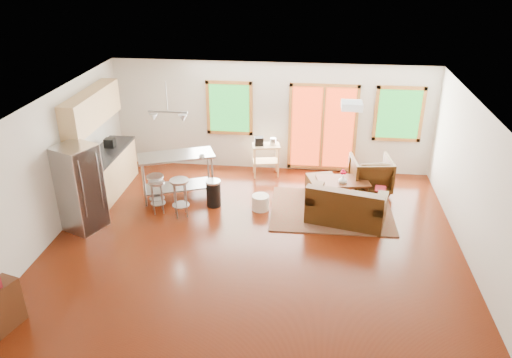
# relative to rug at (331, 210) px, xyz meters

# --- Properties ---
(floor) EXTENTS (7.50, 7.00, 0.02)m
(floor) POSITION_rel_rug_xyz_m (-1.43, -1.47, -0.02)
(floor) COLOR #3A1004
(floor) RESTS_ON ground
(ceiling) EXTENTS (7.50, 7.00, 0.02)m
(ceiling) POSITION_rel_rug_xyz_m (-1.43, -1.47, 2.60)
(ceiling) COLOR silver
(ceiling) RESTS_ON ground
(back_wall) EXTENTS (7.50, 0.02, 2.60)m
(back_wall) POSITION_rel_rug_xyz_m (-1.43, 2.04, 1.29)
(back_wall) COLOR beige
(back_wall) RESTS_ON ground
(left_wall) EXTENTS (0.02, 7.00, 2.60)m
(left_wall) POSITION_rel_rug_xyz_m (-5.19, -1.47, 1.29)
(left_wall) COLOR beige
(left_wall) RESTS_ON ground
(right_wall) EXTENTS (0.02, 7.00, 2.60)m
(right_wall) POSITION_rel_rug_xyz_m (2.33, -1.47, 1.29)
(right_wall) COLOR beige
(right_wall) RESTS_ON ground
(front_wall) EXTENTS (7.50, 0.02, 2.60)m
(front_wall) POSITION_rel_rug_xyz_m (-1.43, -4.98, 1.29)
(front_wall) COLOR beige
(front_wall) RESTS_ON ground
(window_left) EXTENTS (1.10, 0.05, 1.30)m
(window_left) POSITION_rel_rug_xyz_m (-2.43, 1.99, 1.49)
(window_left) COLOR #135018
(window_left) RESTS_ON back_wall
(french_doors) EXTENTS (1.60, 0.05, 2.10)m
(french_doors) POSITION_rel_rug_xyz_m (-0.23, 1.99, 1.09)
(french_doors) COLOR #A52B0F
(french_doors) RESTS_ON back_wall
(window_right) EXTENTS (1.10, 0.05, 1.30)m
(window_right) POSITION_rel_rug_xyz_m (1.47, 1.99, 1.49)
(window_right) COLOR #135018
(window_right) RESTS_ON back_wall
(rug) EXTENTS (2.52, 1.96, 0.02)m
(rug) POSITION_rel_rug_xyz_m (0.00, 0.00, 0.00)
(rug) COLOR #465732
(rug) RESTS_ON floor
(loveseat) EXTENTS (1.65, 1.17, 0.80)m
(loveseat) POSITION_rel_rug_xyz_m (0.26, -0.40, 0.30)
(loveseat) COLOR black
(loveseat) RESTS_ON floor
(coffee_table) EXTENTS (1.18, 0.83, 0.43)m
(coffee_table) POSITION_rel_rug_xyz_m (0.24, 0.59, 0.36)
(coffee_table) COLOR #3A1C0D
(coffee_table) RESTS_ON floor
(armchair) EXTENTS (0.95, 0.90, 0.87)m
(armchair) POSITION_rel_rug_xyz_m (0.86, 1.06, 0.42)
(armchair) COLOR black
(armchair) RESTS_ON floor
(ottoman) EXTENTS (0.75, 0.75, 0.40)m
(ottoman) POSITION_rel_rug_xyz_m (-0.20, 0.74, 0.19)
(ottoman) COLOR black
(ottoman) RESTS_ON floor
(pouf) EXTENTS (0.46, 0.46, 0.31)m
(pouf) POSITION_rel_rug_xyz_m (-1.46, -0.11, 0.14)
(pouf) COLOR beige
(pouf) RESTS_ON floor
(vase) EXTENTS (0.22, 0.22, 0.32)m
(vase) POSITION_rel_rug_xyz_m (0.22, 0.48, 0.50)
(vase) COLOR silver
(vase) RESTS_ON coffee_table
(book) EXTENTS (0.22, 0.06, 0.29)m
(book) POSITION_rel_rug_xyz_m (0.88, 0.32, 0.53)
(book) COLOR maroon
(book) RESTS_ON coffee_table
(cabinets) EXTENTS (0.64, 2.24, 2.30)m
(cabinets) POSITION_rel_rug_xyz_m (-4.92, 0.23, 0.92)
(cabinets) COLOR tan
(cabinets) RESTS_ON floor
(refrigerator) EXTENTS (0.88, 0.87, 1.69)m
(refrigerator) POSITION_rel_rug_xyz_m (-4.77, -1.20, 0.83)
(refrigerator) COLOR #B7BABC
(refrigerator) RESTS_ON floor
(island) EXTENTS (1.69, 1.18, 1.00)m
(island) POSITION_rel_rug_xyz_m (-3.29, 0.24, 0.67)
(island) COLOR #B7BABC
(island) RESTS_ON floor
(cup) EXTENTS (0.14, 0.13, 0.12)m
(cup) POSITION_rel_rug_xyz_m (-2.72, 0.18, 1.00)
(cup) COLOR silver
(cup) RESTS_ON island
(bar_stool_a) EXTENTS (0.43, 0.43, 0.73)m
(bar_stool_a) POSITION_rel_rug_xyz_m (-3.61, -0.28, 0.53)
(bar_stool_a) COLOR #B7BABC
(bar_stool_a) RESTS_ON floor
(bar_stool_b) EXTENTS (0.43, 0.43, 0.70)m
(bar_stool_b) POSITION_rel_rug_xyz_m (-3.53, -0.47, 0.51)
(bar_stool_b) COLOR #B7BABC
(bar_stool_b) RESTS_ON floor
(bar_stool_c) EXTENTS (0.50, 0.50, 0.80)m
(bar_stool_c) POSITION_rel_rug_xyz_m (-3.03, -0.55, 0.59)
(bar_stool_c) COLOR #B7BABC
(bar_stool_c) RESTS_ON floor
(trash_can) EXTENTS (0.39, 0.39, 0.58)m
(trash_can) POSITION_rel_rug_xyz_m (-2.46, -0.05, 0.28)
(trash_can) COLOR black
(trash_can) RESTS_ON floor
(kitchen_cart) EXTENTS (0.70, 0.52, 0.97)m
(kitchen_cart) POSITION_rel_rug_xyz_m (-1.54, 1.58, 0.65)
(kitchen_cart) COLOR tan
(kitchen_cart) RESTS_ON floor
(ceiling_flush) EXTENTS (0.35, 0.35, 0.12)m
(ceiling_flush) POSITION_rel_rug_xyz_m (0.17, -0.87, 2.52)
(ceiling_flush) COLOR white
(ceiling_flush) RESTS_ON ceiling
(pendant_light) EXTENTS (0.80, 0.18, 0.79)m
(pendant_light) POSITION_rel_rug_xyz_m (-3.33, 0.03, 1.89)
(pendant_light) COLOR gray
(pendant_light) RESTS_ON ceiling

